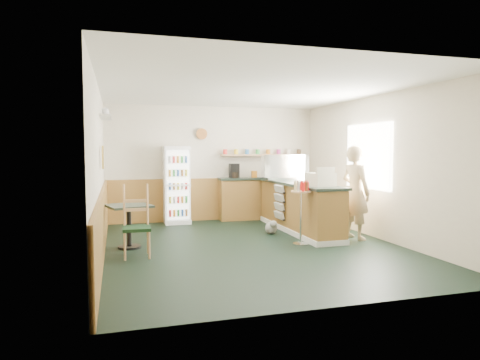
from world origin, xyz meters
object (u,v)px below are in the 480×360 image
object	(u,v)px
drinks_fridge	(177,185)
display_case	(285,168)
condiment_stand	(301,202)
cash_register	(320,180)
cafe_table	(129,218)
cafe_chair	(136,219)
shopkeeper	(356,193)

from	to	relation	value
drinks_fridge	display_case	world-z (taller)	drinks_fridge
drinks_fridge	condiment_stand	bearing A→B (deg)	-57.55
display_case	cash_register	distance (m)	1.73
cafe_table	drinks_fridge	bearing A→B (deg)	63.79
condiment_stand	display_case	bearing A→B (deg)	76.21
condiment_stand	cafe_chair	distance (m)	2.84
condiment_stand	cash_register	bearing A→B (deg)	23.46
display_case	cafe_table	xyz separation A→B (m)	(-3.40, -1.38, -0.76)
drinks_fridge	shopkeeper	world-z (taller)	drinks_fridge
cash_register	condiment_stand	size ratio (longest dim) A/B	0.39
drinks_fridge	shopkeeper	distance (m)	4.01
cash_register	display_case	bearing A→B (deg)	82.30
drinks_fridge	cafe_table	world-z (taller)	drinks_fridge
cash_register	cafe_chair	xyz separation A→B (m)	(-3.30, -0.23, -0.54)
display_case	shopkeeper	xyz separation A→B (m)	(0.70, -1.78, -0.40)
cash_register	drinks_fridge	bearing A→B (deg)	123.18
display_case	shopkeeper	distance (m)	1.95
cafe_chair	drinks_fridge	bearing A→B (deg)	71.18
display_case	cafe_chair	world-z (taller)	display_case
drinks_fridge	condiment_stand	distance (m)	3.36
cafe_table	cafe_chair	bearing A→B (deg)	-80.56
shopkeeper	cafe_chair	size ratio (longest dim) A/B	1.55
display_case	shopkeeper	world-z (taller)	shopkeeper
display_case	cafe_chair	distance (m)	3.90
display_case	cafe_table	distance (m)	3.75
display_case	condiment_stand	xyz separation A→B (m)	(-0.47, -1.93, -0.53)
display_case	drinks_fridge	bearing A→B (deg)	158.28
display_case	condiment_stand	distance (m)	2.05
condiment_stand	cafe_table	distance (m)	2.99
display_case	cash_register	bearing A→B (deg)	-90.00
shopkeeper	cafe_chair	world-z (taller)	shopkeeper
shopkeeper	cafe_table	xyz separation A→B (m)	(-4.10, 0.40, -0.35)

